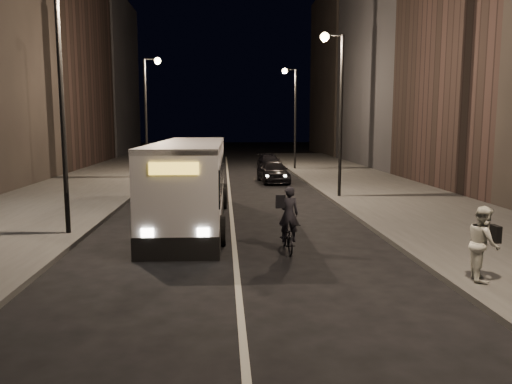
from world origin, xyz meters
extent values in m
plane|color=black|center=(0.00, 0.00, 0.00)|extent=(180.00, 180.00, 0.00)
cube|color=#3B3B38|center=(8.50, 14.00, 0.08)|extent=(7.00, 70.00, 0.16)
cube|color=#3B3B38|center=(-8.50, 14.00, 0.08)|extent=(7.00, 70.00, 0.16)
cube|color=black|center=(16.00, 27.50, 10.50)|extent=(8.00, 61.00, 21.00)
cube|color=black|center=(-16.00, 28.50, 11.00)|extent=(8.00, 61.00, 22.00)
cylinder|color=black|center=(5.60, 12.00, 4.16)|extent=(0.16, 0.16, 8.00)
cube|color=black|center=(5.15, 12.00, 8.16)|extent=(0.90, 0.08, 0.08)
sphere|color=#FFD18C|center=(4.70, 12.00, 8.06)|extent=(0.44, 0.44, 0.44)
cylinder|color=black|center=(5.60, 28.00, 4.16)|extent=(0.16, 0.16, 8.00)
cube|color=black|center=(5.15, 28.00, 8.16)|extent=(0.90, 0.08, 0.08)
sphere|color=#FFD18C|center=(4.70, 28.00, 8.06)|extent=(0.44, 0.44, 0.44)
cylinder|color=black|center=(-5.60, 4.00, 4.16)|extent=(0.16, 0.16, 8.00)
cylinder|color=black|center=(-5.60, 22.00, 4.16)|extent=(0.16, 0.16, 8.00)
cube|color=black|center=(-5.15, 22.00, 8.16)|extent=(0.90, 0.08, 0.08)
sphere|color=#FFD18C|center=(-4.70, 22.00, 8.06)|extent=(0.44, 0.44, 0.44)
cube|color=silver|center=(-1.60, 6.59, 1.55)|extent=(2.58, 11.67, 3.10)
cube|color=black|center=(-1.60, 6.59, 1.99)|extent=(2.65, 11.28, 1.12)
cube|color=silver|center=(-1.60, 6.59, 3.06)|extent=(2.60, 11.67, 0.17)
cube|color=gold|center=(-1.68, 0.77, 2.62)|extent=(1.36, 0.13, 0.34)
cylinder|color=black|center=(-2.87, 2.53, 0.48)|extent=(0.35, 0.97, 0.97)
cylinder|color=black|center=(-0.44, 2.50, 0.48)|extent=(0.35, 0.97, 0.97)
cylinder|color=black|center=(-2.76, 10.29, 0.48)|extent=(0.35, 0.97, 0.97)
cylinder|color=black|center=(-0.34, 10.26, 0.48)|extent=(0.35, 0.97, 0.97)
imported|color=black|center=(1.60, 1.69, 0.46)|extent=(0.68, 1.76, 0.91)
imported|color=black|center=(1.60, 1.49, 1.17)|extent=(0.62, 0.42, 1.67)
imported|color=beige|center=(5.78, -1.89, 1.04)|extent=(0.87, 1.01, 1.77)
imported|color=black|center=(2.92, 19.38, 0.74)|extent=(2.09, 4.48, 1.48)
imported|color=#363639|center=(-2.01, 21.95, 0.64)|extent=(1.68, 3.97, 1.27)
imported|color=black|center=(3.60, 29.46, 0.61)|extent=(1.98, 4.30, 1.22)
camera|label=1|loc=(-0.32, -12.98, 3.84)|focal=35.00mm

